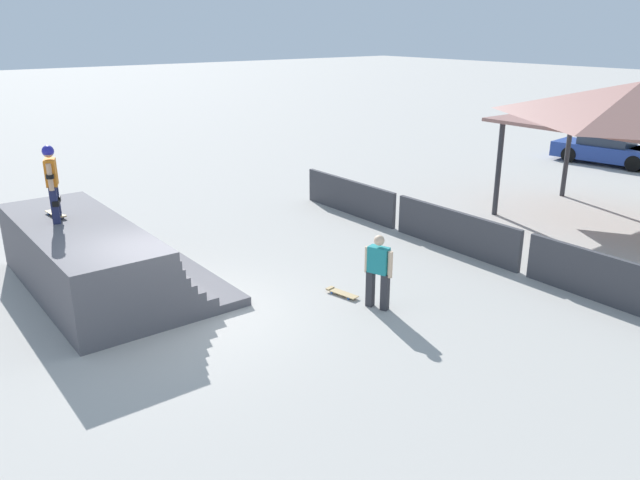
{
  "coord_description": "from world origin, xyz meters",
  "views": [
    {
      "loc": [
        10.65,
        -4.52,
        5.52
      ],
      "look_at": [
        -0.13,
        3.71,
        0.83
      ],
      "focal_mm": 35.0,
      "sensor_mm": 36.0,
      "label": 1
    }
  ],
  "objects_px": {
    "bystander_walking": "(378,268)",
    "skateboard_on_ground": "(341,293)",
    "skateboard_on_deck": "(56,214)",
    "skater_on_deck": "(52,178)",
    "parked_car_blue": "(608,150)"
  },
  "relations": [
    {
      "from": "skateboard_on_deck",
      "to": "skateboard_on_ground",
      "type": "relative_size",
      "value": 0.98
    },
    {
      "from": "skateboard_on_deck",
      "to": "bystander_walking",
      "type": "height_order",
      "value": "skateboard_on_deck"
    },
    {
      "from": "skater_on_deck",
      "to": "skateboard_on_ground",
      "type": "xyz_separation_m",
      "value": [
        4.13,
        4.55,
        -2.4
      ]
    },
    {
      "from": "skateboard_on_ground",
      "to": "parked_car_blue",
      "type": "bearing_deg",
      "value": -88.84
    },
    {
      "from": "bystander_walking",
      "to": "skateboard_on_ground",
      "type": "height_order",
      "value": "bystander_walking"
    },
    {
      "from": "skateboard_on_deck",
      "to": "skateboard_on_ground",
      "type": "bearing_deg",
      "value": 39.57
    },
    {
      "from": "skater_on_deck",
      "to": "skateboard_on_ground",
      "type": "relative_size",
      "value": 2.05
    },
    {
      "from": "parked_car_blue",
      "to": "skateboard_on_deck",
      "type": "bearing_deg",
      "value": -100.13
    },
    {
      "from": "skateboard_on_deck",
      "to": "bystander_walking",
      "type": "xyz_separation_m",
      "value": [
        5.42,
        4.68,
        -0.7
      ]
    },
    {
      "from": "skateboard_on_deck",
      "to": "parked_car_blue",
      "type": "distance_m",
      "value": 21.88
    },
    {
      "from": "bystander_walking",
      "to": "skateboard_on_deck",
      "type": "bearing_deg",
      "value": 21.96
    },
    {
      "from": "skater_on_deck",
      "to": "parked_car_blue",
      "type": "relative_size",
      "value": 0.37
    },
    {
      "from": "skater_on_deck",
      "to": "skateboard_on_ground",
      "type": "bearing_deg",
      "value": 67.68
    },
    {
      "from": "skateboard_on_deck",
      "to": "bystander_walking",
      "type": "bearing_deg",
      "value": 35.42
    },
    {
      "from": "skateboard_on_ground",
      "to": "parked_car_blue",
      "type": "xyz_separation_m",
      "value": [
        -3.69,
        17.37,
        0.54
      ]
    }
  ]
}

